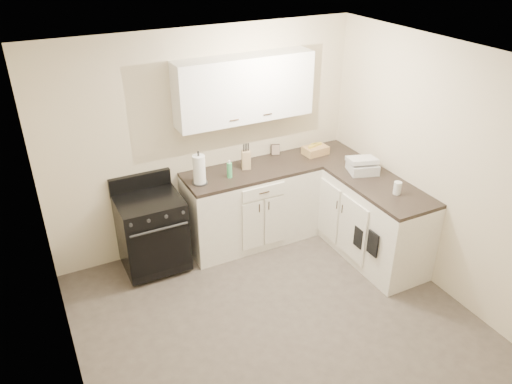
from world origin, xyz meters
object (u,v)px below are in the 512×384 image
stove (152,233)px  countertop_grill (362,167)px  wicker_basket (315,150)px  knife_block (246,160)px  paper_towel (199,170)px

stove → countertop_grill: (2.30, -0.58, 0.54)m
stove → wicker_basket: wicker_basket is taller
knife_block → wicker_basket: knife_block is taller
paper_towel → countertop_grill: size_ratio=1.05×
stove → paper_towel: bearing=-2.0°
knife_block → countertop_grill: (1.12, -0.67, -0.05)m
wicker_basket → countertop_grill: (0.20, -0.65, 0.01)m
stove → knife_block: knife_block is taller
paper_towel → wicker_basket: 1.53m
stove → wicker_basket: 2.16m
wicker_basket → stove: bearing=-178.1°
knife_block → wicker_basket: 0.92m
paper_towel → wicker_basket: (1.52, 0.09, -0.11)m
paper_towel → knife_block: bearing=9.7°
wicker_basket → countertop_grill: countertop_grill is taller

